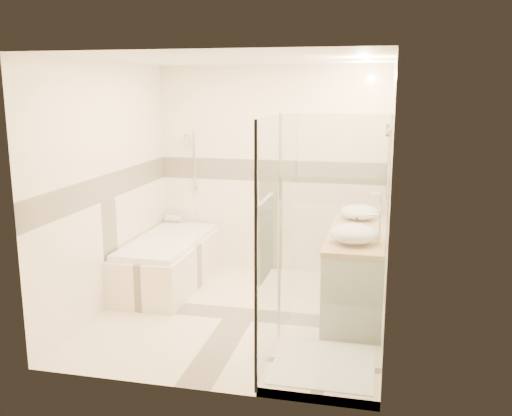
% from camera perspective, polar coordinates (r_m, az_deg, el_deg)
% --- Properties ---
extents(room, '(2.82, 3.02, 2.52)m').
position_cam_1_polar(room, '(5.50, -1.01, 1.64)').
color(room, '#F7E4C5').
rests_on(room, ground).
extents(bathtub, '(0.75, 1.70, 0.56)m').
position_cam_1_polar(bathtub, '(6.65, -8.76, -5.12)').
color(bathtub, '#FCE9CA').
rests_on(bathtub, ground).
extents(vanity, '(0.58, 1.62, 0.85)m').
position_cam_1_polar(vanity, '(5.84, 10.03, -6.37)').
color(vanity, white).
rests_on(vanity, ground).
extents(shower_enclosure, '(0.96, 0.93, 2.04)m').
position_cam_1_polar(shower_enclosure, '(4.64, 5.54, -10.11)').
color(shower_enclosure, '#FCE9CA').
rests_on(shower_enclosure, ground).
extents(vessel_sink_near, '(0.41, 0.41, 0.16)m').
position_cam_1_polar(vessel_sink_near, '(6.24, 10.29, -0.36)').
color(vessel_sink_near, white).
rests_on(vessel_sink_near, vanity).
extents(vessel_sink_far, '(0.45, 0.45, 0.18)m').
position_cam_1_polar(vessel_sink_far, '(5.28, 9.76, -2.52)').
color(vessel_sink_far, white).
rests_on(vessel_sink_far, vanity).
extents(faucet_near, '(0.13, 0.03, 0.31)m').
position_cam_1_polar(faucet_near, '(6.22, 12.29, 0.41)').
color(faucet_near, silver).
rests_on(faucet_near, vanity).
extents(faucet_far, '(0.12, 0.03, 0.29)m').
position_cam_1_polar(faucet_far, '(5.26, 12.14, -1.82)').
color(faucet_far, silver).
rests_on(faucet_far, vanity).
extents(amenity_bottle_a, '(0.07, 0.07, 0.14)m').
position_cam_1_polar(amenity_bottle_a, '(5.65, 9.98, -1.78)').
color(amenity_bottle_a, black).
rests_on(amenity_bottle_a, vanity).
extents(amenity_bottle_b, '(0.11, 0.11, 0.13)m').
position_cam_1_polar(amenity_bottle_b, '(5.74, 10.03, -1.59)').
color(amenity_bottle_b, black).
rests_on(amenity_bottle_b, vanity).
extents(folded_towels, '(0.14, 0.22, 0.07)m').
position_cam_1_polar(folded_towels, '(6.41, 10.34, -0.46)').
color(folded_towels, silver).
rests_on(folded_towels, vanity).
extents(rolled_towel, '(0.20, 0.09, 0.09)m').
position_cam_1_polar(rolled_towel, '(7.33, -8.23, -1.05)').
color(rolled_towel, silver).
rests_on(rolled_towel, bathtub).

